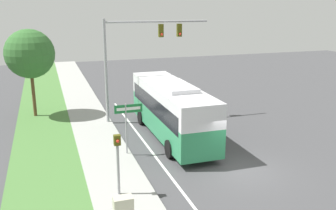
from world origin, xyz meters
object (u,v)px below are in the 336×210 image
(bus, at_px, (172,107))
(street_sign, at_px, (127,118))
(utility_cabinet, at_px, (123,210))
(signal_gantry, at_px, (137,48))
(pedestrian_signal, at_px, (118,155))

(bus, bearing_deg, street_sign, -148.16)
(utility_cabinet, bearing_deg, signal_gantry, 73.57)
(bus, relative_size, utility_cabinet, 9.22)
(bus, relative_size, pedestrian_signal, 3.53)
(pedestrian_signal, xyz_separation_m, utility_cabinet, (-0.28, -2.29, -1.29))
(bus, bearing_deg, utility_cabinet, -119.36)
(bus, distance_m, signal_gantry, 5.39)
(signal_gantry, height_order, utility_cabinet, signal_gantry)
(signal_gantry, xyz_separation_m, pedestrian_signal, (-3.52, -10.59, -3.24))
(bus, height_order, pedestrian_signal, bus)
(pedestrian_signal, relative_size, utility_cabinet, 2.61)
(pedestrian_signal, bearing_deg, bus, 54.25)
(street_sign, relative_size, utility_cabinet, 2.72)
(signal_gantry, relative_size, pedestrian_signal, 2.64)
(pedestrian_signal, relative_size, street_sign, 0.96)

